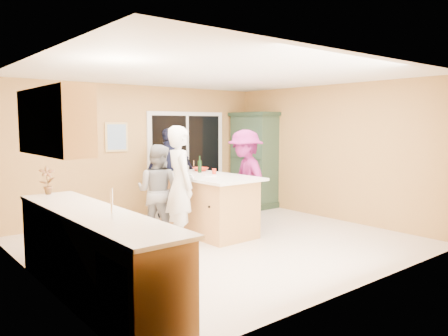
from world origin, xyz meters
TOP-DOWN VIEW (x-y plane):
  - floor at (0.00, 0.00)m, footprint 5.50×5.50m
  - ceiling at (0.00, 0.00)m, footprint 5.50×5.00m
  - wall_back at (0.00, 2.50)m, footprint 5.50×0.10m
  - wall_front at (0.00, -2.50)m, footprint 5.50×0.10m
  - wall_left at (-2.75, 0.00)m, footprint 0.10×5.00m
  - wall_right at (2.75, 0.00)m, footprint 0.10×5.00m
  - left_cabinet_run at (-2.45, -1.05)m, footprint 0.65×3.05m
  - upper_cabinets at (-2.58, -0.20)m, footprint 0.35×1.60m
  - sliding_door at (1.05, 2.46)m, footprint 1.90×0.07m
  - framed_picture at (-0.55, 2.48)m, footprint 0.46×0.04m
  - kitchen_island at (0.18, 0.57)m, footprint 1.06×1.90m
  - green_hutch at (2.49, 1.90)m, footprint 0.60×1.15m
  - woman_white at (-0.53, 0.33)m, footprint 0.59×0.75m
  - woman_grey at (-0.62, 0.86)m, footprint 0.89×0.93m
  - woman_navy at (0.33, 1.99)m, footprint 1.09×0.58m
  - woman_magenta at (0.97, 0.50)m, footprint 0.94×1.26m
  - serving_bowl at (0.47, 1.18)m, footprint 0.29×0.29m
  - tulip_vase at (-2.45, 0.52)m, footprint 0.21×0.16m
  - tumbler_near at (0.33, 0.59)m, footprint 0.08×0.08m
  - tumbler_far at (0.08, 1.14)m, footprint 0.09×0.09m
  - wine_bottle at (0.31, 0.97)m, footprint 0.07×0.07m
  - white_plate at (0.16, 0.47)m, footprint 0.23×0.23m

SIDE VIEW (x-z plane):
  - floor at x=0.00m, z-range 0.00..0.00m
  - left_cabinet_run at x=-2.45m, z-range -0.16..1.08m
  - kitchen_island at x=0.18m, z-range -0.03..0.96m
  - woman_grey at x=-0.62m, z-range 0.00..1.52m
  - woman_magenta at x=0.97m, z-range 0.00..1.75m
  - woman_navy at x=0.33m, z-range 0.00..1.77m
  - woman_white at x=-0.53m, z-range 0.00..1.82m
  - white_plate at x=0.16m, z-range 0.99..1.00m
  - serving_bowl at x=0.47m, z-range 0.99..1.05m
  - green_hutch at x=2.49m, z-range -0.03..2.08m
  - tumbler_near at x=0.33m, z-range 0.99..1.09m
  - tumbler_far at x=0.08m, z-range 0.99..1.10m
  - sliding_door at x=1.05m, z-range 0.00..2.10m
  - wine_bottle at x=0.31m, z-range 0.96..1.25m
  - tulip_vase at x=-2.45m, z-range 0.94..1.31m
  - wall_back at x=0.00m, z-range 0.00..2.60m
  - wall_front at x=0.00m, z-range 0.00..2.60m
  - wall_left at x=-2.75m, z-range 0.00..2.60m
  - wall_right at x=2.75m, z-range 0.00..2.60m
  - framed_picture at x=-0.55m, z-range 1.32..1.88m
  - upper_cabinets at x=-2.58m, z-range 1.50..2.25m
  - ceiling at x=0.00m, z-range 2.55..2.65m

